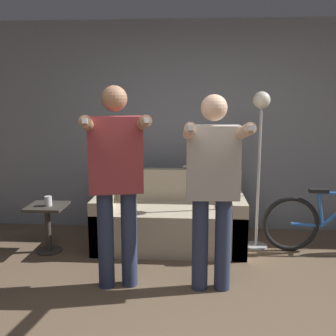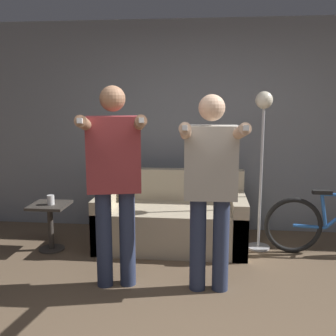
# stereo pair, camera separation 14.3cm
# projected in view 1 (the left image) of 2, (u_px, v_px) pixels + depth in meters

# --- Properties ---
(wall_back) EXTENTS (10.00, 0.05, 2.60)m
(wall_back) POSITION_uv_depth(u_px,v_px,m) (196.00, 127.00, 4.91)
(wall_back) COLOR gray
(wall_back) RESTS_ON ground_plane
(couch) EXTENTS (1.64, 0.84, 0.83)m
(couch) POSITION_uv_depth(u_px,v_px,m) (170.00, 221.00, 4.46)
(couch) COLOR beige
(couch) RESTS_ON ground_plane
(person_left) EXTENTS (0.62, 0.75, 1.76)m
(person_left) POSITION_uv_depth(u_px,v_px,m) (116.00, 173.00, 3.32)
(person_left) COLOR #2D3856
(person_left) RESTS_ON ground_plane
(person_right) EXTENTS (0.53, 0.68, 1.68)m
(person_right) POSITION_uv_depth(u_px,v_px,m) (213.00, 180.00, 3.28)
(person_right) COLOR #2D3856
(person_right) RESTS_ON ground_plane
(cat) EXTENTS (0.43, 0.12, 0.17)m
(cat) POSITION_uv_depth(u_px,v_px,m) (205.00, 163.00, 4.64)
(cat) COLOR #B7AD9E
(cat) RESTS_ON couch
(floor_lamp) EXTENTS (0.25, 0.25, 1.73)m
(floor_lamp) POSITION_uv_depth(u_px,v_px,m) (260.00, 135.00, 4.23)
(floor_lamp) COLOR #B2B2B7
(floor_lamp) RESTS_ON ground_plane
(side_table) EXTENTS (0.40, 0.40, 0.52)m
(side_table) POSITION_uv_depth(u_px,v_px,m) (48.00, 219.00, 4.25)
(side_table) COLOR #38332D
(side_table) RESTS_ON ground_plane
(cup) EXTENTS (0.08, 0.08, 0.10)m
(cup) POSITION_uv_depth(u_px,v_px,m) (48.00, 201.00, 4.18)
(cup) COLOR white
(cup) RESTS_ON side_table
(bicycle) EXTENTS (1.51, 0.07, 0.70)m
(bicycle) POSITION_uv_depth(u_px,v_px,m) (333.00, 223.00, 4.24)
(bicycle) COLOR black
(bicycle) RESTS_ON ground_plane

